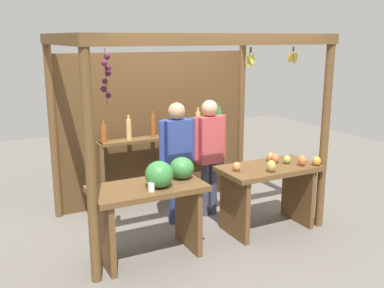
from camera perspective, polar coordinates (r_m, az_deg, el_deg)
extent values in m
plane|color=slate|center=(5.91, -0.83, -9.77)|extent=(12.00, 12.00, 0.00)
cylinder|color=brown|center=(4.22, -12.93, -2.63)|extent=(0.10, 0.10, 2.38)
cylinder|color=brown|center=(5.64, 16.68, 1.21)|extent=(0.10, 0.10, 2.38)
cylinder|color=brown|center=(5.96, -17.44, 1.81)|extent=(0.10, 0.10, 2.38)
cylinder|color=brown|center=(7.04, 6.33, 4.08)|extent=(0.10, 0.10, 2.38)
cube|color=brown|center=(4.62, 4.30, 13.27)|extent=(2.98, 0.12, 0.12)
cube|color=brown|center=(4.95, -16.42, 12.79)|extent=(0.12, 1.93, 0.12)
cube|color=brown|center=(6.20, 11.41, 13.12)|extent=(0.12, 1.93, 0.12)
cube|color=#52381E|center=(6.40, -4.62, 2.09)|extent=(2.88, 0.04, 2.14)
cylinder|color=brown|center=(4.88, 7.55, 11.92)|extent=(0.02, 0.02, 0.06)
ellipsoid|color=#D1CC4C|center=(4.89, 7.74, 10.70)|extent=(0.04, 0.07, 0.14)
ellipsoid|color=#D1CC4C|center=(4.92, 7.41, 10.55)|extent=(0.09, 0.06, 0.15)
ellipsoid|color=#D1CC4C|center=(4.90, 7.13, 10.66)|extent=(0.09, 0.06, 0.15)
ellipsoid|color=#D1CC4C|center=(4.86, 7.10, 10.46)|extent=(0.04, 0.07, 0.15)
ellipsoid|color=#D1CC4C|center=(4.84, 7.56, 10.72)|extent=(0.07, 0.06, 0.15)
ellipsoid|color=#D1CC4C|center=(4.87, 7.84, 10.65)|extent=(0.06, 0.05, 0.15)
cylinder|color=brown|center=(5.34, 12.89, 11.83)|extent=(0.02, 0.02, 0.06)
ellipsoid|color=gold|center=(5.36, 13.11, 10.60)|extent=(0.04, 0.08, 0.11)
ellipsoid|color=gold|center=(5.38, 12.91, 10.88)|extent=(0.06, 0.06, 0.11)
ellipsoid|color=gold|center=(5.36, 12.70, 10.87)|extent=(0.08, 0.04, 0.11)
ellipsoid|color=gold|center=(5.35, 12.41, 10.82)|extent=(0.06, 0.05, 0.11)
ellipsoid|color=gold|center=(5.33, 12.44, 10.76)|extent=(0.05, 0.07, 0.11)
ellipsoid|color=gold|center=(5.31, 12.64, 10.87)|extent=(0.05, 0.07, 0.11)
ellipsoid|color=gold|center=(5.32, 12.88, 10.53)|extent=(0.07, 0.05, 0.11)
ellipsoid|color=gold|center=(5.31, 13.17, 10.82)|extent=(0.05, 0.04, 0.11)
ellipsoid|color=gold|center=(5.34, 13.18, 10.87)|extent=(0.05, 0.05, 0.11)
cylinder|color=#4C422D|center=(4.41, -10.98, 8.43)|extent=(0.01, 0.01, 0.55)
sphere|color=#47142D|center=(4.43, -10.88, 10.99)|extent=(0.06, 0.06, 0.06)
sphere|color=#511938|center=(4.37, -11.22, 10.17)|extent=(0.06, 0.06, 0.06)
sphere|color=#47142D|center=(4.44, -10.76, 9.55)|extent=(0.07, 0.07, 0.07)
sphere|color=#47142D|center=(4.41, -10.74, 8.94)|extent=(0.06, 0.06, 0.06)
sphere|color=#47142D|center=(4.44, -11.11, 7.92)|extent=(0.06, 0.06, 0.06)
sphere|color=#511938|center=(4.44, -11.27, 6.92)|extent=(0.06, 0.06, 0.06)
sphere|color=#47142D|center=(4.43, -10.69, 6.15)|extent=(0.06, 0.06, 0.06)
cube|color=brown|center=(4.74, -5.75, -5.70)|extent=(1.21, 0.64, 0.06)
cube|color=brown|center=(4.75, -11.17, -11.16)|extent=(0.06, 0.58, 0.75)
cube|color=brown|center=(5.07, -0.48, -9.24)|extent=(0.06, 0.58, 0.75)
ellipsoid|color=#38843D|center=(4.90, -1.33, -3.10)|extent=(0.36, 0.36, 0.24)
ellipsoid|color=#38843D|center=(4.62, -4.24, -3.92)|extent=(0.40, 0.40, 0.28)
cylinder|color=white|center=(4.55, -5.24, -5.54)|extent=(0.07, 0.07, 0.09)
cube|color=brown|center=(5.49, 9.83, -3.12)|extent=(1.21, 0.64, 0.06)
cube|color=brown|center=(5.36, 5.47, -8.01)|extent=(0.06, 0.58, 0.75)
cube|color=brown|center=(5.91, 13.45, -6.24)|extent=(0.06, 0.58, 0.75)
ellipsoid|color=#CC7038|center=(5.57, 13.98, -2.06)|extent=(0.14, 0.14, 0.13)
ellipsoid|color=gold|center=(5.62, 15.71, -2.11)|extent=(0.14, 0.14, 0.12)
ellipsoid|color=#CC7038|center=(5.62, 10.67, -1.82)|extent=(0.14, 0.14, 0.12)
ellipsoid|color=#E07F47|center=(5.22, 5.76, -2.89)|extent=(0.11, 0.11, 0.11)
ellipsoid|color=#E07F47|center=(5.67, 10.06, -1.65)|extent=(0.14, 0.14, 0.12)
ellipsoid|color=#A8B24C|center=(5.62, 12.12, -1.96)|extent=(0.11, 0.11, 0.11)
ellipsoid|color=#B79E47|center=(5.24, 10.15, -2.80)|extent=(0.13, 0.13, 0.14)
cube|color=brown|center=(6.03, -11.58, -4.49)|extent=(0.05, 0.20, 1.00)
cube|color=brown|center=(6.75, 3.88, -2.28)|extent=(0.05, 0.20, 1.00)
cube|color=brown|center=(6.21, -3.47, 0.89)|extent=(1.87, 0.22, 0.04)
cylinder|color=#994C1E|center=(5.89, -11.25, 1.29)|extent=(0.08, 0.08, 0.23)
cylinder|color=#994C1E|center=(5.86, -11.32, 2.66)|extent=(0.03, 0.03, 0.06)
cylinder|color=#D8B266|center=(5.99, -8.11, 1.84)|extent=(0.07, 0.07, 0.27)
cylinder|color=#D8B266|center=(5.95, -8.17, 3.41)|extent=(0.03, 0.03, 0.06)
cylinder|color=#994C1E|center=(6.11, -5.01, 2.27)|extent=(0.06, 0.06, 0.30)
cylinder|color=#994C1E|center=(6.07, -5.05, 3.93)|extent=(0.03, 0.03, 0.06)
cylinder|color=#994C1E|center=(6.24, -2.09, 2.49)|extent=(0.07, 0.07, 0.28)
cylinder|color=#994C1E|center=(6.21, -2.11, 4.04)|extent=(0.03, 0.03, 0.06)
cylinder|color=#D8B266|center=(6.40, 0.76, 2.83)|extent=(0.07, 0.07, 0.30)
cylinder|color=#D8B266|center=(6.37, 0.76, 4.40)|extent=(0.03, 0.03, 0.06)
cylinder|color=#338C4C|center=(6.57, 3.50, 3.08)|extent=(0.07, 0.07, 0.29)
cylinder|color=#338C4C|center=(6.54, 3.53, 4.61)|extent=(0.03, 0.03, 0.06)
cylinder|color=navy|center=(5.70, -2.46, -6.69)|extent=(0.11, 0.11, 0.73)
cylinder|color=navy|center=(5.75, -1.37, -6.50)|extent=(0.11, 0.11, 0.73)
cube|color=#2D428C|center=(5.53, -1.97, 0.00)|extent=(0.32, 0.19, 0.62)
cylinder|color=#2D428C|center=(5.44, -3.87, 0.09)|extent=(0.08, 0.08, 0.56)
cylinder|color=#2D428C|center=(5.61, -0.13, 0.53)|extent=(0.08, 0.08, 0.56)
sphere|color=tan|center=(5.45, -2.01, 4.25)|extent=(0.21, 0.21, 0.21)
cylinder|color=#3B3A50|center=(5.94, 1.69, -5.84)|extent=(0.11, 0.11, 0.73)
cylinder|color=#3B3A50|center=(6.00, 2.69, -5.66)|extent=(0.11, 0.11, 0.73)
cube|color=#BF474C|center=(5.78, 2.25, 0.57)|extent=(0.32, 0.19, 0.62)
cylinder|color=#BF474C|center=(5.68, 0.50, 0.66)|extent=(0.08, 0.08, 0.56)
cylinder|color=#BF474C|center=(5.88, 3.95, 1.06)|extent=(0.08, 0.08, 0.56)
sphere|color=tan|center=(5.70, 2.29, 4.63)|extent=(0.21, 0.21, 0.21)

